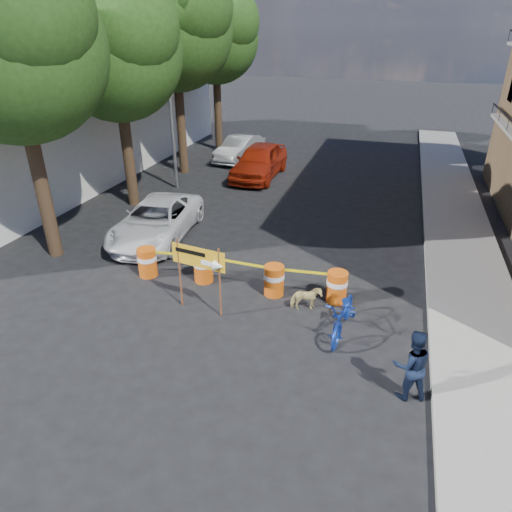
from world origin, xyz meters
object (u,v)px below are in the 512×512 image
Objects in this scene: barrel_far_left at (147,262)px; sedan_silver at (240,148)px; suv_white at (157,221)px; dog at (306,299)px; barrel_mid_left at (203,267)px; bicycle at (345,298)px; sedan_red at (259,161)px; detour_sign at (205,264)px; pedestrian at (411,365)px; barrel_far_right at (337,286)px; barrel_mid_right at (274,280)px.

sedan_silver is (-1.67, 13.44, 0.20)m from barrel_far_left.
barrel_far_left is 2.77m from suv_white.
dog is at bearing -32.71° from suv_white.
barrel_far_left is 1.00× the size of barrel_mid_left.
dog is at bearing 149.64° from bicycle.
sedan_red is (1.37, 8.12, 0.15)m from suv_white.
barrel_mid_left is 0.45× the size of detour_sign.
pedestrian is at bearing -28.24° from barrel_mid_left.
sedan_red is at bearing 117.24° from barrel_far_right.
barrel_far_right is at bearing -70.77° from dog.
dog is (1.03, -0.51, -0.13)m from barrel_mid_right.
pedestrian is 0.39× the size of sedan_silver.
barrel_mid_right is at bearing -57.19° from pedestrian.
barrel_far_right is at bearing 5.50° from barrel_mid_right.
sedan_red is (-5.74, 11.88, -0.20)m from bicycle.
barrel_far_left is 0.22× the size of sedan_silver.
sedan_red is at bearing -79.38° from pedestrian.
sedan_silver is (-9.30, 16.41, -0.13)m from pedestrian.
suv_white reaches higher than barrel_far_left.
barrel_far_right is at bearing 34.93° from detour_sign.
sedan_silver is at bearing 87.03° from suv_white.
detour_sign is at bearing -63.41° from barrel_mid_left.
bicycle is 0.42× the size of sedan_red.
barrel_far_right is 1.60m from bicycle.
barrel_far_right is 15.12m from sedan_silver.
suv_white is at bearing 139.69° from barrel_mid_left.
barrel_mid_right is 1.11× the size of dog.
barrel_mid_left is 10.59m from sedan_red.
sedan_red is (-4.66, 11.11, 0.48)m from dog.
barrel_far_right is at bearing 0.85° from barrel_mid_left.
sedan_red reaches higher than suv_white.
suv_white is at bearing -98.85° from sedan_red.
barrel_mid_left is at bearing 167.32° from bicycle.
detour_sign reaches higher than dog.
detour_sign is (2.52, -1.34, 0.99)m from barrel_far_left.
barrel_far_right is at bearing 109.60° from bicycle.
barrel_far_right is at bearing -62.06° from sedan_red.
sedan_silver is at bearing 119.18° from barrel_far_right.
detour_sign is 0.41× the size of suv_white.
barrel_far_left and barrel_mid_right have the same top height.
barrel_far_left is 10.69m from sedan_red.
barrel_far_right is 3.76m from pedestrian.
sedan_silver is at bearing 97.10° from barrel_far_left.
pedestrian is 1.98× the size of dog.
suv_white reaches higher than barrel_far_right.
detour_sign is at bearing -67.03° from sedan_silver.
barrel_far_right is 11.74m from sedan_red.
barrel_far_left is at bearing 61.03° from dog.
pedestrian is (5.10, -1.62, -0.67)m from detour_sign.
detour_sign is (0.76, -1.53, 0.99)m from barrel_mid_left.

